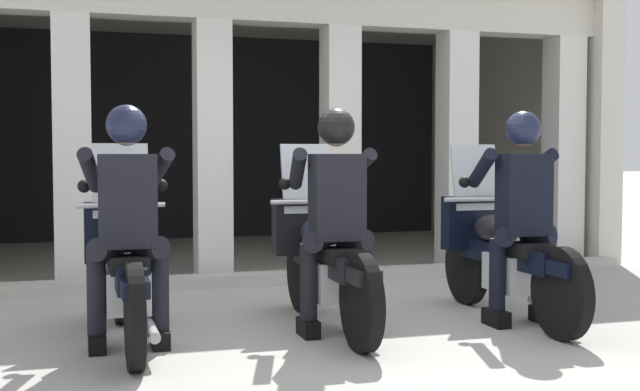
{
  "coord_description": "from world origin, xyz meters",
  "views": [
    {
      "loc": [
        -1.76,
        -5.64,
        1.28
      ],
      "look_at": [
        0.0,
        0.15,
        0.96
      ],
      "focal_mm": 45.96,
      "sensor_mm": 36.0,
      "label": 1
    }
  ],
  "objects_px": {
    "motorcycle_right": "(501,253)",
    "police_officer_right": "(521,199)",
    "police_officer_left": "(127,205)",
    "motorcycle_left": "(125,267)",
    "motorcycle_center": "(324,259)",
    "police_officer_center": "(335,201)"
  },
  "relations": [
    {
      "from": "motorcycle_right",
      "to": "police_officer_right",
      "type": "distance_m",
      "value": 0.52
    },
    {
      "from": "police_officer_left",
      "to": "motorcycle_right",
      "type": "distance_m",
      "value": 2.89
    },
    {
      "from": "motorcycle_left",
      "to": "police_officer_right",
      "type": "relative_size",
      "value": 1.29
    },
    {
      "from": "motorcycle_center",
      "to": "police_officer_center",
      "type": "height_order",
      "value": "police_officer_center"
    },
    {
      "from": "motorcycle_right",
      "to": "motorcycle_center",
      "type": "bearing_deg",
      "value": 176.68
    },
    {
      "from": "motorcycle_right",
      "to": "police_officer_right",
      "type": "bearing_deg",
      "value": -90.5
    },
    {
      "from": "police_officer_left",
      "to": "police_officer_right",
      "type": "xyz_separation_m",
      "value": [
        2.84,
        -0.04,
        0.0
      ]
    },
    {
      "from": "police_officer_left",
      "to": "motorcycle_center",
      "type": "height_order",
      "value": "police_officer_left"
    },
    {
      "from": "motorcycle_left",
      "to": "police_officer_right",
      "type": "distance_m",
      "value": 2.89
    },
    {
      "from": "police_officer_center",
      "to": "motorcycle_right",
      "type": "bearing_deg",
      "value": 12.7
    },
    {
      "from": "motorcycle_right",
      "to": "police_officer_left",
      "type": "bearing_deg",
      "value": -175.43
    },
    {
      "from": "police_officer_left",
      "to": "police_officer_center",
      "type": "xyz_separation_m",
      "value": [
        1.42,
        0.03,
        0.0
      ]
    },
    {
      "from": "motorcycle_left",
      "to": "police_officer_center",
      "type": "height_order",
      "value": "police_officer_center"
    },
    {
      "from": "motorcycle_left",
      "to": "police_officer_center",
      "type": "distance_m",
      "value": 1.51
    },
    {
      "from": "police_officer_center",
      "to": "motorcycle_right",
      "type": "height_order",
      "value": "police_officer_center"
    },
    {
      "from": "police_officer_right",
      "to": "motorcycle_left",
      "type": "bearing_deg",
      "value": 173.18
    },
    {
      "from": "police_officer_right",
      "to": "motorcycle_right",
      "type": "bearing_deg",
      "value": 89.5
    },
    {
      "from": "police_officer_right",
      "to": "police_officer_center",
      "type": "bearing_deg",
      "value": 176.68
    },
    {
      "from": "motorcycle_left",
      "to": "motorcycle_center",
      "type": "distance_m",
      "value": 1.42
    },
    {
      "from": "motorcycle_right",
      "to": "police_officer_right",
      "type": "relative_size",
      "value": 1.29
    },
    {
      "from": "motorcycle_left",
      "to": "motorcycle_center",
      "type": "bearing_deg",
      "value": 4.09
    },
    {
      "from": "motorcycle_left",
      "to": "motorcycle_right",
      "type": "relative_size",
      "value": 1.0
    }
  ]
}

